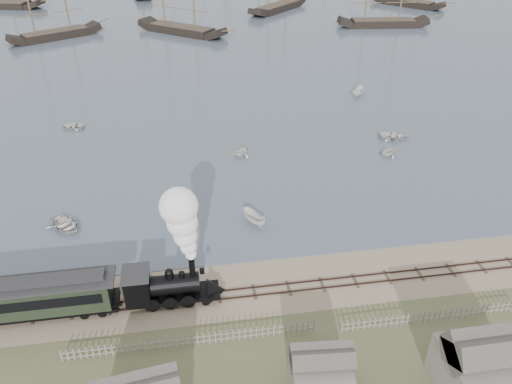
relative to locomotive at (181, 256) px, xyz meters
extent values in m
plane|color=tan|center=(6.90, 2.00, -4.73)|extent=(600.00, 600.00, 0.00)
cube|color=#32201B|center=(6.90, -0.50, -4.63)|extent=(120.00, 0.08, 0.12)
cube|color=#32201B|center=(6.90, 0.50, -4.63)|extent=(120.00, 0.08, 0.12)
cube|color=#3E3327|center=(6.90, 0.00, -4.70)|extent=(120.00, 1.80, 0.06)
cube|color=black|center=(-0.84, 0.00, -3.97)|extent=(7.48, 2.20, 0.28)
cylinder|color=black|center=(-1.28, 0.00, -2.87)|extent=(4.62, 1.65, 1.65)
cube|color=black|center=(-3.70, 0.00, -2.65)|extent=(1.98, 2.42, 2.53)
cube|color=#2B2B2E|center=(-3.70, 0.00, -1.33)|extent=(2.20, 2.64, 0.13)
cylinder|color=black|center=(0.81, 0.00, -1.38)|extent=(0.48, 0.48, 1.76)
sphere|color=black|center=(-1.06, 0.00, -1.58)|extent=(0.70, 0.70, 0.70)
cone|color=black|center=(2.68, 0.00, -4.08)|extent=(1.54, 2.20, 2.20)
cube|color=black|center=(1.58, 0.00, -1.77)|extent=(0.39, 0.39, 0.39)
cube|color=black|center=(-12.24, 0.00, -4.03)|extent=(13.87, 2.28, 0.35)
cube|color=black|center=(-12.24, 0.00, -2.64)|extent=(12.88, 2.48, 2.48)
cube|color=black|center=(-12.24, -1.26, -2.39)|extent=(11.89, 0.06, 0.89)
cube|color=black|center=(-12.24, 1.26, -2.39)|extent=(11.89, 0.06, 0.89)
cube|color=#2B2B2E|center=(-12.24, 0.00, -1.35)|extent=(13.87, 2.67, 0.18)
cube|color=#2B2B2E|center=(-12.24, 0.00, -1.05)|extent=(12.38, 1.19, 0.45)
imported|color=silver|center=(-3.59, 2.39, -4.35)|extent=(2.89, 3.87, 0.76)
imported|color=silver|center=(-11.52, 11.99, -4.26)|extent=(4.93, 4.79, 0.83)
imported|color=silver|center=(7.99, 24.77, -3.95)|extent=(3.55, 3.63, 1.45)
imported|color=silver|center=(7.36, 9.92, -4.04)|extent=(3.41, 2.73, 1.25)
imported|color=silver|center=(29.27, 26.52, -4.25)|extent=(3.82, 4.66, 0.84)
imported|color=silver|center=(26.54, 21.91, -3.98)|extent=(3.30, 3.42, 1.38)
imported|color=silver|center=(29.59, 42.57, -4.00)|extent=(3.53, 3.20, 1.34)
imported|color=silver|center=(-14.47, 36.78, -4.32)|extent=(3.07, 3.80, 0.69)
camera|label=1|loc=(1.10, -31.26, 25.22)|focal=35.00mm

